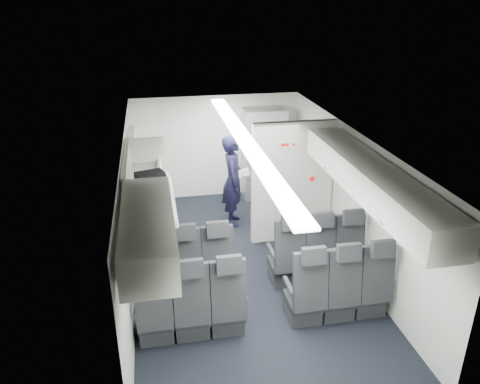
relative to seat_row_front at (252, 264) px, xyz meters
name	(u,v)px	position (x,y,z in m)	size (l,w,h in m)	color
cabin_shell	(245,204)	(0.00, 0.53, 0.72)	(3.41, 6.01, 2.16)	black
seat_row_front	(252,264)	(0.00, 0.00, 0.00)	(3.33, 0.56, 1.24)	black
seat_row_mid	(267,301)	(0.00, -0.90, 0.00)	(3.33, 0.56, 1.24)	black
overhead_bin_left_rear	(148,230)	(-1.40, -1.47, 1.46)	(0.53, 1.80, 0.40)	silver
overhead_bin_left_front_open	(144,179)	(-1.44, 0.28, 1.33)	(0.64, 1.70, 0.72)	#9E9E93
overhead_bin_right_rear	(405,208)	(1.40, -1.47, 1.46)	(0.53, 1.80, 0.40)	silver
overhead_bin_right_front	(344,157)	(1.40, 0.28, 1.46)	(0.53, 1.70, 0.40)	silver
bulkhead_partition	(292,183)	(0.98, 1.33, 0.67)	(1.40, 0.15, 2.13)	silver
galley_unit	(264,154)	(0.95, 3.25, 0.55)	(0.85, 0.52, 1.90)	#939399
boarding_door	(136,184)	(-1.64, 2.09, 0.55)	(0.12, 1.27, 1.86)	silver
flight_attendant	(233,180)	(0.10, 2.14, 0.46)	(0.63, 0.41, 1.72)	black
carry_on_bag	(150,180)	(-1.36, 0.08, 1.38)	(0.36, 0.25, 0.22)	black
papers	(244,173)	(0.29, 2.09, 0.61)	(0.21, 0.02, 0.15)	white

